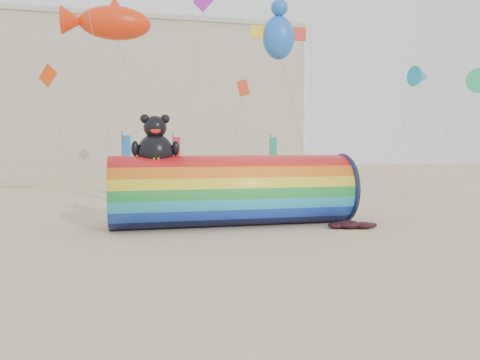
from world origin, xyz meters
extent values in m
plane|color=#CCB58C|center=(0.00, 0.00, 0.00)|extent=(160.00, 160.00, 0.00)
cube|color=#B7AD99|center=(-12.00, 46.00, 10.00)|extent=(60.00, 15.00, 20.00)
cube|color=#28303D|center=(-12.00, 38.44, 10.50)|extent=(59.50, 0.12, 17.00)
cube|color=#B2ADA0|center=(-12.00, 46.00, 20.30)|extent=(60.40, 15.40, 0.60)
cylinder|color=red|center=(0.27, 2.08, 1.82)|extent=(12.46, 3.64, 3.64)
torus|color=#0F1438|center=(6.38, 2.08, 1.82)|extent=(0.25, 3.81, 3.81)
cylinder|color=black|center=(6.53, 2.08, 1.82)|extent=(0.06, 3.60, 3.60)
ellipsoid|color=black|center=(-3.67, 2.08, 3.79)|extent=(1.78, 1.59, 1.87)
ellipsoid|color=yellow|center=(-3.67, 1.51, 3.69)|extent=(0.91, 0.40, 0.80)
sphere|color=black|center=(-3.67, 2.08, 5.04)|extent=(1.14, 1.14, 1.14)
sphere|color=black|center=(-4.17, 2.08, 5.45)|extent=(0.46, 0.46, 0.46)
sphere|color=black|center=(-3.18, 2.08, 5.45)|extent=(0.46, 0.46, 0.46)
ellipsoid|color=red|center=(-3.67, 1.62, 4.88)|extent=(0.50, 0.18, 0.32)
ellipsoid|color=black|center=(-4.66, 1.98, 4.00)|extent=(0.37, 0.37, 0.75)
ellipsoid|color=black|center=(-2.69, 1.98, 4.00)|extent=(0.37, 0.37, 0.75)
imported|color=slate|center=(6.10, 1.48, 0.89)|extent=(0.71, 0.52, 1.79)
ellipsoid|color=#390A12|center=(5.71, -0.19, 0.20)|extent=(1.17, 0.99, 0.41)
ellipsoid|color=#390A12|center=(6.41, -0.39, 0.17)|extent=(0.99, 0.84, 0.34)
ellipsoid|color=#390A12|center=(5.11, -0.04, 0.16)|extent=(0.91, 0.77, 0.32)
ellipsoid|color=#390A12|center=(6.01, 0.21, 0.14)|extent=(0.78, 0.66, 0.27)
ellipsoid|color=#390A12|center=(6.91, -0.09, 0.13)|extent=(0.73, 0.62, 0.25)
cylinder|color=#59595E|center=(-5.44, 12.71, 2.60)|extent=(0.10, 0.10, 5.20)
cube|color=blue|center=(-5.13, 12.71, 2.65)|extent=(0.56, 0.06, 4.50)
cylinder|color=#59595E|center=(-1.45, 17.38, 2.60)|extent=(0.10, 0.10, 5.20)
cube|color=red|center=(-1.14, 17.38, 2.65)|extent=(0.56, 0.06, 4.50)
cylinder|color=#59595E|center=(6.74, 16.82, 2.60)|extent=(0.10, 0.10, 5.20)
cube|color=#158D68|center=(7.05, 16.82, 2.65)|extent=(0.56, 0.06, 4.50)
ellipsoid|color=blue|center=(2.78, 2.37, 9.79)|extent=(1.70, 1.32, 2.27)
ellipsoid|color=red|center=(-5.65, 8.09, 11.49)|extent=(4.23, 1.99, 1.99)
cube|color=#F4470C|center=(-9.97, 10.99, 8.66)|extent=(0.90, 0.06, 1.26)
cone|color=#17A0BB|center=(15.86, 9.10, 9.21)|extent=(1.49, 1.49, 1.34)
cube|color=#E34419|center=(3.14, 11.74, 8.34)|extent=(0.66, 0.66, 1.06)
cube|color=#B326B2|center=(0.83, 14.82, 15.33)|extent=(1.08, 0.06, 1.52)
cone|color=#27B96B|center=(15.50, 3.02, 7.98)|extent=(1.47, 1.47, 1.32)
camera|label=1|loc=(-4.89, -21.45, 4.05)|focal=35.00mm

